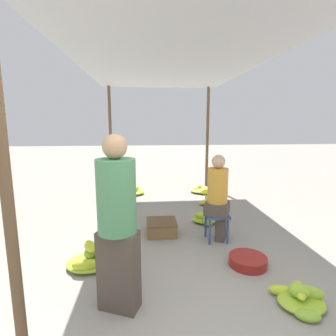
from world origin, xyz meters
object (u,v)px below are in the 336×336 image
banana_pile_left_2 (126,198)px  crate_near (162,227)px  banana_pile_left_3 (132,191)px  stool (217,219)px  banana_pile_right_0 (300,298)px  banana_pile_left_0 (119,219)px  banana_pile_right_1 (209,202)px  banana_pile_right_2 (201,190)px  vendor_foreground (117,222)px  basin_black (248,261)px  banana_pile_left_1 (91,258)px  vendor_seated (218,197)px  banana_pile_right_3 (206,218)px

banana_pile_left_2 → crate_near: 1.93m
banana_pile_left_2 → banana_pile_left_3: 0.70m
stool → banana_pile_right_0: size_ratio=0.78×
banana_pile_left_0 → crate_near: (0.74, -0.60, 0.05)m
banana_pile_right_1 → banana_pile_right_2: (0.05, 1.05, -0.01)m
vendor_foreground → banana_pile_right_0: bearing=-4.1°
basin_black → banana_pile_right_2: banana_pile_right_2 is taller
banana_pile_left_0 → banana_pile_left_1: size_ratio=1.03×
banana_pile_left_3 → basin_black: bearing=-65.6°
banana_pile_left_1 → crate_near: (0.95, 0.89, 0.01)m
vendor_seated → banana_pile_right_3: (0.00, 0.74, -0.62)m
banana_pile_right_1 → banana_pile_right_3: size_ratio=0.74×
basin_black → crate_near: bearing=134.0°
banana_pile_left_1 → crate_near: 1.30m
vendor_seated → basin_black: vendor_seated is taller
vendor_foreground → banana_pile_right_0: size_ratio=3.09×
banana_pile_right_1 → banana_pile_right_3: (-0.30, -1.01, 0.01)m
banana_pile_left_3 → banana_pile_right_0: (1.84, -4.31, 0.01)m
basin_black → banana_pile_left_3: (-1.61, 3.55, 0.01)m
basin_black → banana_pile_right_3: (-0.18, 1.50, 0.02)m
banana_pile_left_2 → banana_pile_right_2: (1.89, 0.70, -0.04)m
banana_pile_left_0 → banana_pile_left_2: (0.04, 1.20, 0.04)m
banana_pile_left_3 → banana_pile_right_1: banana_pile_right_1 is taller
vendor_seated → banana_pile_right_1: 1.89m
stool → vendor_seated: (0.02, 0.01, 0.35)m
banana_pile_left_1 → banana_pile_right_0: size_ratio=1.06×
crate_near → banana_pile_right_3: bearing=27.4°
vendor_seated → crate_near: size_ratio=2.75×
banana_pile_left_0 → banana_pile_left_2: 1.20m
basin_black → stool: bearing=105.3°
vendor_seated → banana_pile_right_0: vendor_seated is taller
vendor_seated → basin_black: size_ratio=2.80×
banana_pile_left_1 → crate_near: size_ratio=1.19×
banana_pile_right_0 → crate_near: bearing=124.6°
crate_near → stool: bearing=-21.0°
banana_pile_left_0 → banana_pile_left_3: bearing=85.5°
basin_black → banana_pile_right_2: 3.56m
banana_pile_left_0 → vendor_seated: bearing=-29.9°
vendor_foreground → vendor_seated: (1.36, 1.39, -0.18)m
banana_pile_left_0 → banana_pile_left_1: banana_pile_left_1 is taller
vendor_seated → banana_pile_left_0: size_ratio=2.23×
banana_pile_right_1 → crate_near: crate_near is taller
banana_pile_left_1 → banana_pile_left_3: size_ratio=1.01×
basin_black → crate_near: (-1.03, 1.06, 0.05)m
vendor_seated → banana_pile_left_1: bearing=-161.9°
stool → banana_pile_right_1: (0.32, 1.77, -0.27)m
banana_pile_left_0 → banana_pile_right_1: size_ratio=1.24×
crate_near → vendor_foreground: bearing=-107.0°
vendor_seated → stool: bearing=-153.7°
banana_pile_right_2 → banana_pile_right_3: (-0.35, -2.06, 0.02)m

